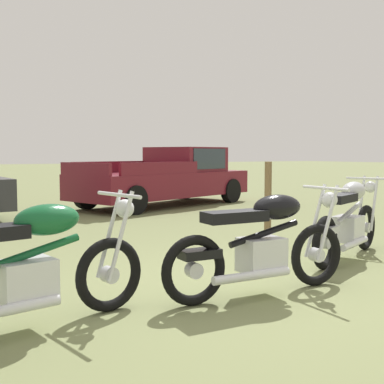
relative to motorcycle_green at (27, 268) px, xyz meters
The scene contains 6 objects.
ground_plane 2.13m from the motorcycle_green, ahead, with size 120.00×120.00×0.00m, color olive.
motorcycle_green is the anchor object (origin of this frame).
motorcycle_black 2.12m from the motorcycle_green, ahead, with size 2.03×0.64×1.02m.
motorcycle_silver 4.14m from the motorcycle_green, ahead, with size 1.98×1.05×1.02m.
pickup_truck_burgundy 9.28m from the motorcycle_green, 54.36° to the left, with size 5.27×3.23×1.49m.
fence_post_wooden 4.13m from the motorcycle_green, 24.48° to the left, with size 0.10×0.10×1.21m, color brown.
Camera 1 is at (-2.95, -3.93, 1.33)m, focal length 47.03 mm.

